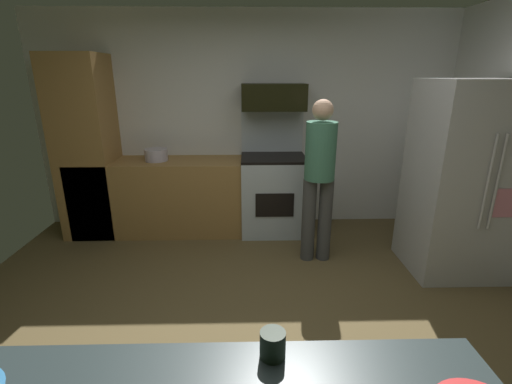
{
  "coord_description": "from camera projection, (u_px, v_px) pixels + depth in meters",
  "views": [
    {
      "loc": [
        -0.02,
        -2.25,
        1.89
      ],
      "look_at": [
        0.04,
        0.3,
        1.05
      ],
      "focal_mm": 25.43,
      "sensor_mm": 36.0,
      "label": 1
    }
  ],
  "objects": [
    {
      "name": "lower_cabinet_run",
      "position": [
        176.0,
        196.0,
        4.45
      ],
      "size": [
        2.4,
        0.6,
        0.9
      ],
      "primitive_type": "cube",
      "color": "olive",
      "rests_on": "ground"
    },
    {
      "name": "oven_range",
      "position": [
        273.0,
        191.0,
        4.45
      ],
      "size": [
        0.76,
        0.65,
        1.48
      ],
      "color": "silver",
      "rests_on": "ground"
    },
    {
      "name": "mug_coffee",
      "position": [
        273.0,
        344.0,
        1.32
      ],
      "size": [
        0.09,
        0.09,
        0.1
      ],
      "primitive_type": "cylinder",
      "color": "black",
      "rests_on": "counter_island"
    },
    {
      "name": "microwave",
      "position": [
        274.0,
        97.0,
        4.18
      ],
      "size": [
        0.74,
        0.38,
        0.3
      ],
      "primitive_type": "cube",
      "color": "black",
      "rests_on": "oven_range"
    },
    {
      "name": "wall_back",
      "position": [
        249.0,
        122.0,
        4.54
      ],
      "size": [
        5.2,
        0.12,
        2.6
      ],
      "primitive_type": "cube",
      "color": "silver",
      "rests_on": "ground"
    },
    {
      "name": "cabinet_column",
      "position": [
        87.0,
        148.0,
        4.24
      ],
      "size": [
        0.6,
        0.6,
        2.1
      ],
      "primitive_type": "cube",
      "color": "olive",
      "rests_on": "ground"
    },
    {
      "name": "person_cook",
      "position": [
        319.0,
        174.0,
        3.6
      ],
      "size": [
        0.31,
        0.3,
        1.66
      ],
      "color": "#424242",
      "rests_on": "ground"
    },
    {
      "name": "stock_pot",
      "position": [
        156.0,
        155.0,
        4.28
      ],
      "size": [
        0.27,
        0.27,
        0.14
      ],
      "primitive_type": "cylinder",
      "color": "#BBB1C4",
      "rests_on": "lower_cabinet_run"
    },
    {
      "name": "ground_plane",
      "position": [
        252.0,
        338.0,
        2.73
      ],
      "size": [
        5.2,
        4.8,
        0.02
      ],
      "primitive_type": "cube",
      "color": "brown"
    },
    {
      "name": "refrigerator",
      "position": [
        464.0,
        180.0,
        3.44
      ],
      "size": [
        0.88,
        0.79,
        1.84
      ],
      "color": "#B6B5B5",
      "rests_on": "ground"
    }
  ]
}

